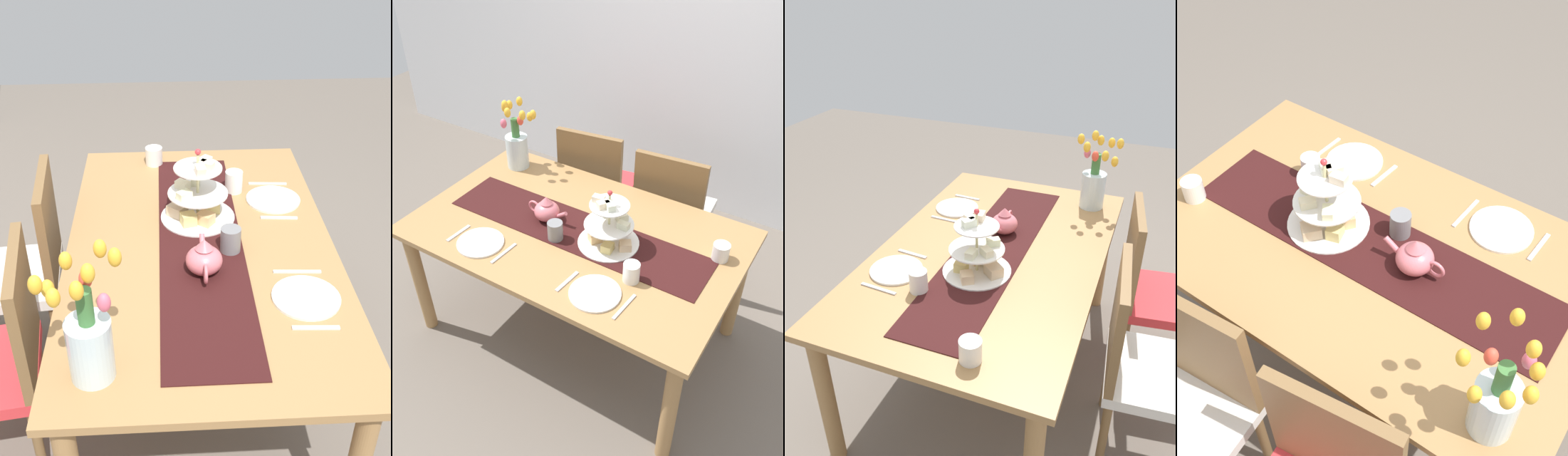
{
  "view_description": "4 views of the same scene",
  "coord_description": "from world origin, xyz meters",
  "views": [
    {
      "loc": [
        -1.82,
        0.12,
        1.98
      ],
      "look_at": [
        0.08,
        0.02,
        0.75
      ],
      "focal_mm": 45.87,
      "sensor_mm": 36.0,
      "label": 1
    },
    {
      "loc": [
        1.11,
        -1.67,
        2.3
      ],
      "look_at": [
        0.07,
        -0.01,
        0.78
      ],
      "focal_mm": 40.02,
      "sensor_mm": 36.0,
      "label": 2
    },
    {
      "loc": [
        1.79,
        0.65,
        1.91
      ],
      "look_at": [
        -0.02,
        -0.07,
        0.82
      ],
      "focal_mm": 37.77,
      "sensor_mm": 36.0,
      "label": 3
    },
    {
      "loc": [
        -0.77,
        1.11,
        2.27
      ],
      "look_at": [
        0.02,
        -0.03,
        0.78
      ],
      "focal_mm": 46.19,
      "sensor_mm": 36.0,
      "label": 4
    }
  ],
  "objects": [
    {
      "name": "chair_right",
      "position": [
        0.22,
        0.73,
        0.5
      ],
      "size": [
        0.46,
        0.46,
        0.91
      ],
      "color": "brown",
      "rests_on": "ground_plane"
    },
    {
      "name": "dinner_plate_left",
      "position": [
        -0.34,
        -0.33,
        0.73
      ],
      "size": [
        0.23,
        0.23,
        0.01
      ],
      "primitive_type": "cylinder",
      "color": "white",
      "rests_on": "dining_table"
    },
    {
      "name": "dining_table",
      "position": [
        0.0,
        0.0,
        0.63
      ],
      "size": [
        1.64,
        1.01,
        0.73
      ],
      "color": "#A37747",
      "rests_on": "ground_plane"
    },
    {
      "name": "cream_jug",
      "position": [
        0.69,
        0.18,
        0.77
      ],
      "size": [
        0.08,
        0.08,
        0.08
      ],
      "primitive_type": "cylinder",
      "color": "white",
      "rests_on": "dining_table"
    },
    {
      "name": "ground_plane",
      "position": [
        0.0,
        0.0,
        0.0
      ],
      "size": [
        8.0,
        8.0,
        0.0
      ],
      "primitive_type": "plane",
      "color": "#6B6056"
    },
    {
      "name": "tiered_cake_stand",
      "position": [
        0.19,
        0.01,
        0.82
      ],
      "size": [
        0.3,
        0.3,
        0.3
      ],
      "color": "beige",
      "rests_on": "table_runner"
    },
    {
      "name": "mug_grey",
      "position": [
        -0.05,
        -0.11,
        0.78
      ],
      "size": [
        0.08,
        0.08,
        0.09
      ],
      "primitive_type": "cylinder",
      "color": "slate",
      "rests_on": "table_runner"
    },
    {
      "name": "mug_white_text",
      "position": [
        0.4,
        -0.17,
        0.77
      ],
      "size": [
        0.08,
        0.08,
        0.09
      ],
      "primitive_type": "cylinder",
      "color": "white",
      "rests_on": "dining_table"
    },
    {
      "name": "tulip_vase",
      "position": [
        -0.64,
        0.35,
        0.87
      ],
      "size": [
        0.21,
        0.23,
        0.42
      ],
      "color": "silver",
      "rests_on": "dining_table"
    },
    {
      "name": "table_runner",
      "position": [
        0.0,
        -0.0,
        0.73
      ],
      "size": [
        1.4,
        0.31,
        0.0
      ],
      "primitive_type": "cube",
      "color": "black",
      "rests_on": "dining_table"
    },
    {
      "name": "fork_left",
      "position": [
        -0.49,
        -0.33,
        0.73
      ],
      "size": [
        0.02,
        0.15,
        0.01
      ],
      "primitive_type": "cube",
      "rotation": [
        0.0,
        0.0,
        -0.05
      ],
      "color": "silver",
      "rests_on": "dining_table"
    },
    {
      "name": "teapot",
      "position": [
        -0.18,
        0.0,
        0.79
      ],
      "size": [
        0.24,
        0.13,
        0.14
      ],
      "color": "#D66B75",
      "rests_on": "table_runner"
    },
    {
      "name": "knife_right",
      "position": [
        0.46,
        -0.33,
        0.73
      ],
      "size": [
        0.03,
        0.17,
        0.01
      ],
      "primitive_type": "cube",
      "rotation": [
        0.0,
        0.0,
        -0.07
      ],
      "color": "silver",
      "rests_on": "dining_table"
    },
    {
      "name": "fork_right",
      "position": [
        0.17,
        -0.33,
        0.73
      ],
      "size": [
        0.03,
        0.15,
        0.01
      ],
      "primitive_type": "cube",
      "rotation": [
        0.0,
        0.0,
        -0.09
      ],
      "color": "silver",
      "rests_on": "dining_table"
    },
    {
      "name": "knife_left",
      "position": [
        -0.2,
        -0.33,
        0.73
      ],
      "size": [
        0.02,
        0.17,
        0.01
      ],
      "primitive_type": "cube",
      "rotation": [
        0.0,
        0.0,
        -0.06
      ],
      "color": "silver",
      "rests_on": "dining_table"
    },
    {
      "name": "dinner_plate_right",
      "position": [
        0.31,
        -0.33,
        0.73
      ],
      "size": [
        0.23,
        0.23,
        0.01
      ],
      "primitive_type": "cylinder",
      "color": "white",
      "rests_on": "dining_table"
    }
  ]
}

